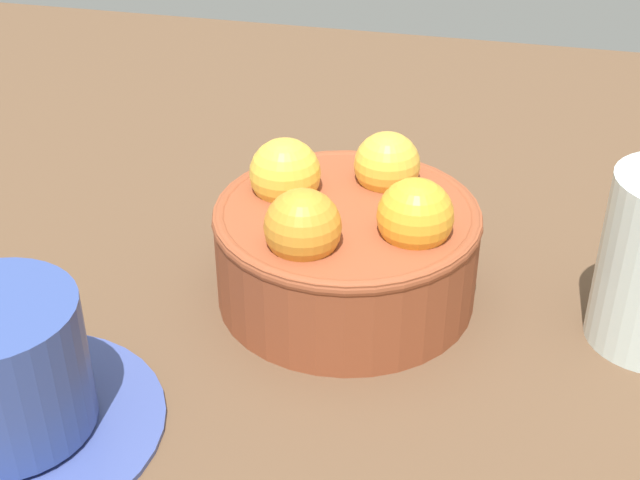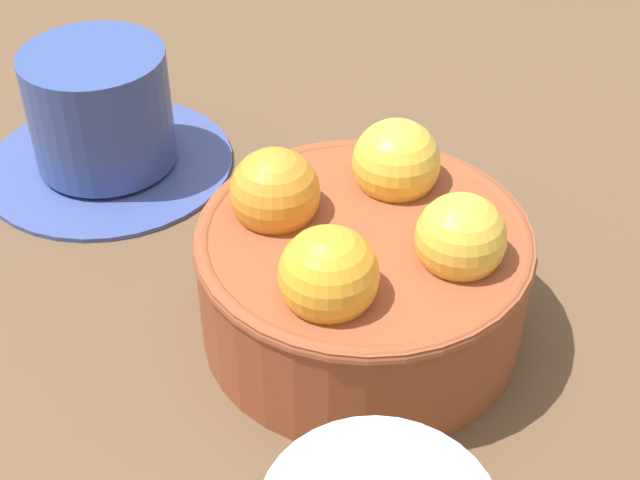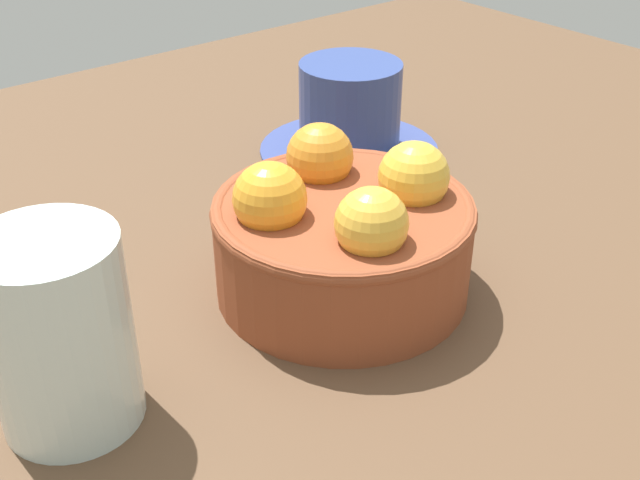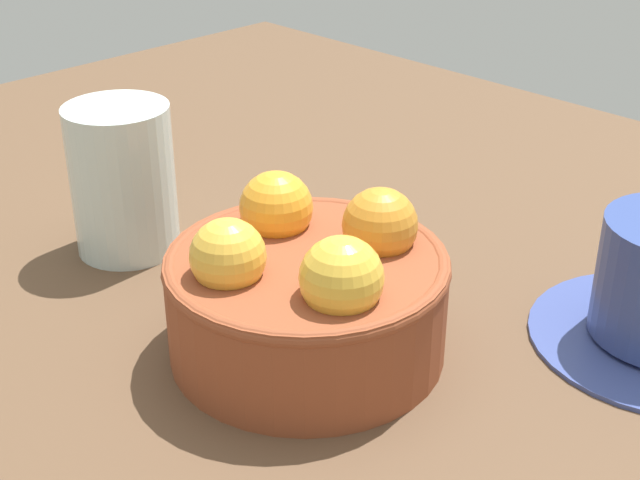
# 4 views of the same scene
# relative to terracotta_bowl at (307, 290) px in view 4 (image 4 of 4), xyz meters

# --- Properties ---
(ground_plane) EXTENTS (1.22, 1.03, 0.05)m
(ground_plane) POSITION_rel_terracotta_bowl_xyz_m (0.00, 0.00, -0.07)
(ground_plane) COLOR brown
(terracotta_bowl) EXTENTS (0.17, 0.17, 0.10)m
(terracotta_bowl) POSITION_rel_terracotta_bowl_xyz_m (0.00, 0.00, 0.00)
(terracotta_bowl) COLOR brown
(terracotta_bowl) RESTS_ON ground_plane
(water_glass) EXTENTS (0.07, 0.07, 0.11)m
(water_glass) POSITION_rel_terracotta_bowl_xyz_m (0.19, 0.00, 0.01)
(water_glass) COLOR silver
(water_glass) RESTS_ON ground_plane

